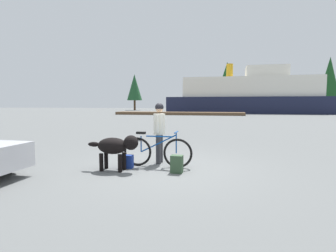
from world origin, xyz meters
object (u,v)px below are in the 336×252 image
person_cyclist (159,127)px  backpack (177,164)px  handbag_pannier (127,161)px  ferry_boat (249,96)px  bicycle (157,151)px  dog (116,146)px

person_cyclist → backpack: (0.66, -0.91, -0.78)m
handbag_pannier → ferry_boat: 40.65m
backpack → ferry_boat: bearing=83.4°
bicycle → person_cyclist: person_cyclist is taller
dog → backpack: size_ratio=3.13×
bicycle → backpack: 0.80m
bicycle → ferry_boat: size_ratio=0.07×
person_cyclist → ferry_boat: ferry_boat is taller
handbag_pannier → dog: bearing=-117.5°
dog → backpack: bearing=4.4°
person_cyclist → dog: 1.38m
person_cyclist → handbag_pannier: size_ratio=4.96×
dog → backpack: dog is taller
bicycle → dog: 1.07m
handbag_pannier → ferry_boat: ferry_boat is taller
dog → ferry_boat: (6.18, 40.41, 2.27)m
bicycle → ferry_boat: bearing=82.4°
backpack → handbag_pannier: size_ratio=1.26×
bicycle → handbag_pannier: bicycle is taller
person_cyclist → ferry_boat: 39.79m
dog → backpack: (1.49, 0.11, -0.39)m
person_cyclist → dog: bearing=-128.9°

